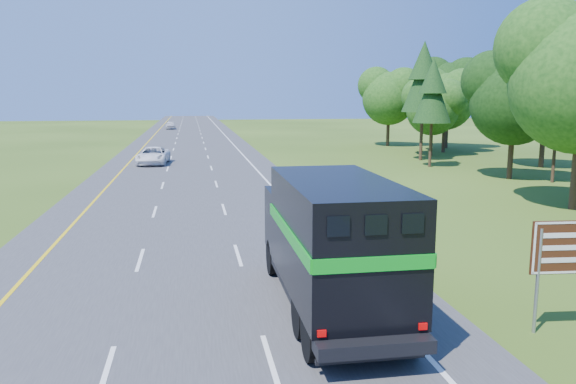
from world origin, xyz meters
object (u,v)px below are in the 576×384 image
(far_car, at_px, (170,125))
(exit_sign, at_px, (569,252))
(white_suv, at_px, (153,156))
(horse_truck, at_px, (331,240))

(far_car, relative_size, exit_sign, 1.32)
(exit_sign, bearing_deg, white_suv, 112.93)
(horse_truck, xyz_separation_m, exit_sign, (5.62, -2.43, 0.04))
(horse_truck, distance_m, far_car, 93.02)
(far_car, bearing_deg, horse_truck, -88.89)
(white_suv, distance_m, far_car, 55.86)
(exit_sign, bearing_deg, horse_truck, 161.50)
(horse_truck, bearing_deg, white_suv, 101.41)
(horse_truck, distance_m, white_suv, 37.57)
(horse_truck, distance_m, exit_sign, 6.12)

